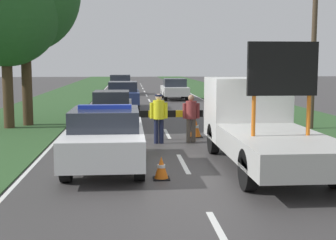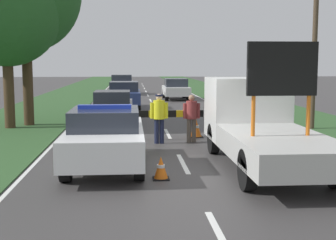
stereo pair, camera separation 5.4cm
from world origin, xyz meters
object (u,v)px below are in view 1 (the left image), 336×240
at_px(queued_car_suv_grey, 120,84).
at_px(work_truck, 258,122).
at_px(traffic_cone_near_truck, 195,128).
at_px(queued_car_van_white, 174,89).
at_px(pedestrian_civilian, 191,115).
at_px(queued_car_hatch_blue, 123,95).
at_px(utility_pole, 314,33).
at_px(traffic_cone_centre_front, 161,168).
at_px(road_barrier, 162,116).
at_px(roadside_tree_near_left, 4,7).
at_px(police_officer, 159,114).
at_px(police_car, 106,137).
at_px(queued_car_sedan_silver, 112,106).
at_px(traffic_cone_near_police, 94,140).

bearing_deg(queued_car_suv_grey, work_truck, 98.45).
distance_m(traffic_cone_near_truck, queued_car_van_white, 17.48).
distance_m(pedestrian_civilian, queued_car_hatch_blue, 12.18).
bearing_deg(utility_pole, queued_car_van_white, 104.04).
distance_m(traffic_cone_centre_front, traffic_cone_near_truck, 6.18).
relative_size(work_truck, road_barrier, 2.24).
height_order(queued_car_suv_grey, roadside_tree_near_left, roadside_tree_near_left).
bearing_deg(police_officer, police_car, 80.00).
relative_size(traffic_cone_centre_front, utility_pole, 0.07).
relative_size(pedestrian_civilian, traffic_cone_centre_front, 3.01).
relative_size(road_barrier, utility_pole, 0.38).
xyz_separation_m(work_truck, queued_car_suv_grey, (-4.14, 27.84, -0.21)).
bearing_deg(queued_car_suv_grey, queued_car_sedan_silver, 89.96).
xyz_separation_m(pedestrian_civilian, traffic_cone_near_truck, (0.30, 1.06, -0.60)).
height_order(queued_car_van_white, queued_car_suv_grey, queued_car_suv_grey).
xyz_separation_m(pedestrian_civilian, queued_car_sedan_silver, (-2.80, 5.18, -0.19)).
relative_size(traffic_cone_centre_front, queued_car_hatch_blue, 0.12).
bearing_deg(work_truck, roadside_tree_near_left, -42.32).
distance_m(traffic_cone_near_police, queued_car_hatch_blue, 12.98).
bearing_deg(traffic_cone_near_police, pedestrian_civilian, 17.91).
bearing_deg(utility_pole, work_truck, -122.56).
relative_size(police_officer, traffic_cone_near_truck, 2.44).
height_order(roadside_tree_near_left, utility_pole, utility_pole).
relative_size(queued_car_sedan_silver, roadside_tree_near_left, 0.58).
distance_m(road_barrier, traffic_cone_centre_front, 5.51).
relative_size(traffic_cone_centre_front, queued_car_suv_grey, 0.12).
distance_m(work_truck, traffic_cone_centre_front, 3.22).
bearing_deg(road_barrier, police_car, -108.63).
relative_size(police_car, pedestrian_civilian, 2.93).
height_order(road_barrier, roadside_tree_near_left, roadside_tree_near_left).
bearing_deg(utility_pole, traffic_cone_near_truck, -161.28).
distance_m(police_officer, queued_car_sedan_silver, 5.59).
height_order(queued_car_suv_grey, utility_pole, utility_pole).
relative_size(police_car, police_officer, 2.85).
relative_size(road_barrier, roadside_tree_near_left, 0.39).
bearing_deg(pedestrian_civilian, queued_car_sedan_silver, 144.93).
relative_size(police_officer, utility_pole, 0.22).
bearing_deg(road_barrier, utility_pole, 23.17).
height_order(police_car, queued_car_van_white, police_car).
bearing_deg(roadside_tree_near_left, work_truck, -41.05).
xyz_separation_m(traffic_cone_centre_front, queued_car_sedan_silver, (-1.48, 10.08, 0.48)).
xyz_separation_m(queued_car_van_white, roadside_tree_near_left, (-8.10, -14.64, 4.04)).
bearing_deg(work_truck, queued_car_suv_grey, -82.82).
xyz_separation_m(work_truck, pedestrian_civilian, (-1.35, 3.29, -0.14)).
bearing_deg(queued_car_sedan_silver, traffic_cone_near_police, 87.03).
distance_m(queued_car_sedan_silver, queued_car_hatch_blue, 6.78).
bearing_deg(roadside_tree_near_left, queued_car_sedan_silver, 17.80).
distance_m(traffic_cone_centre_front, queued_car_hatch_blue, 16.88).
xyz_separation_m(pedestrian_civilian, traffic_cone_near_police, (-3.12, -1.01, -0.65)).
distance_m(queued_car_sedan_silver, roadside_tree_near_left, 5.90).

